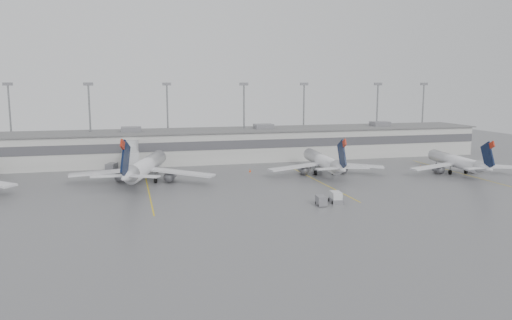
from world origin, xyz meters
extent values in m
plane|color=#545557|center=(0.00, 0.00, 0.00)|extent=(260.00, 260.00, 0.00)
cube|color=#ACADA7|center=(0.00, 58.00, 4.00)|extent=(150.00, 16.00, 8.00)
cube|color=#47474C|center=(0.00, 49.95, 5.00)|extent=(150.00, 0.15, 2.20)
cube|color=#606060|center=(0.00, 58.00, 8.05)|extent=(152.00, 17.00, 0.30)
cube|color=slate|center=(50.00, 58.00, 8.80)|extent=(5.00, 4.00, 1.30)
cylinder|color=gray|center=(-50.00, 67.50, 10.00)|extent=(0.44, 0.44, 20.00)
cube|color=slate|center=(-50.00, 67.50, 20.20)|extent=(2.40, 0.50, 0.80)
cylinder|color=gray|center=(-30.00, 60.00, 10.00)|extent=(0.44, 0.44, 20.00)
cube|color=slate|center=(-30.00, 60.00, 20.20)|extent=(2.40, 0.50, 0.80)
cylinder|color=gray|center=(-10.00, 67.50, 10.00)|extent=(0.44, 0.44, 20.00)
cube|color=slate|center=(-10.00, 67.50, 20.20)|extent=(2.40, 0.50, 0.80)
cylinder|color=gray|center=(10.00, 60.00, 10.00)|extent=(0.44, 0.44, 20.00)
cube|color=slate|center=(10.00, 60.00, 20.20)|extent=(2.40, 0.50, 0.80)
cylinder|color=gray|center=(30.00, 67.50, 10.00)|extent=(0.44, 0.44, 20.00)
cube|color=slate|center=(30.00, 67.50, 20.20)|extent=(2.40, 0.50, 0.80)
cylinder|color=gray|center=(50.00, 60.00, 10.00)|extent=(0.44, 0.44, 20.00)
cube|color=slate|center=(50.00, 60.00, 20.20)|extent=(2.40, 0.50, 0.80)
cylinder|color=gray|center=(70.00, 67.50, 10.00)|extent=(0.44, 0.44, 20.00)
cube|color=slate|center=(70.00, 67.50, 20.20)|extent=(2.40, 0.50, 0.80)
cylinder|color=#9EA1A3|center=(-20.50, 50.00, 3.50)|extent=(4.00, 4.00, 7.00)
cube|color=#9EA1A3|center=(-20.50, 43.50, 4.30)|extent=(2.80, 13.00, 2.60)
cube|color=#9EA1A3|center=(-20.50, 36.00, 4.30)|extent=(3.40, 2.40, 3.00)
cylinder|color=gray|center=(-20.50, 36.00, 1.40)|extent=(0.70, 0.70, 2.80)
cube|color=black|center=(-20.50, 36.00, 0.35)|extent=(2.20, 1.20, 0.70)
cube|color=gold|center=(-17.50, 24.00, 0.01)|extent=(0.25, 40.00, 0.01)
cube|color=gold|center=(17.50, 24.00, 0.01)|extent=(0.25, 40.00, 0.01)
cube|color=gold|center=(52.50, 24.00, 0.01)|extent=(0.25, 40.00, 0.01)
cylinder|color=silver|center=(-17.36, 33.07, 3.30)|extent=(9.81, 24.18, 3.30)
cone|color=silver|center=(-13.61, 46.19, 3.30)|extent=(4.02, 3.87, 3.30)
cone|color=silver|center=(-21.37, 19.00, 3.74)|extent=(4.68, 6.19, 3.30)
cube|color=silver|center=(-25.61, 32.22, 2.42)|extent=(14.39, 3.38, 0.39)
cube|color=silver|center=(-10.80, 28.00, 2.42)|extent=(13.46, 10.35, 0.39)
cube|color=black|center=(-21.52, 18.47, 6.93)|extent=(2.02, 6.05, 7.19)
cube|color=#A01E0C|center=(-21.91, 17.10, 9.79)|extent=(0.93, 2.23, 2.09)
cylinder|color=black|center=(-14.64, 42.59, 0.50)|extent=(0.64, 1.06, 0.99)
cylinder|color=black|center=(-20.18, 31.59, 0.61)|extent=(0.81, 1.30, 1.21)
cylinder|color=black|center=(-15.74, 30.32, 0.61)|extent=(0.81, 1.30, 1.21)
cylinder|color=silver|center=(21.69, 32.26, 2.94)|extent=(4.87, 21.71, 2.94)
cone|color=silver|center=(22.79, 44.34, 2.94)|extent=(3.17, 2.99, 2.94)
cone|color=silver|center=(20.51, 19.29, 3.33)|extent=(3.37, 5.14, 2.94)
cube|color=silver|center=(14.62, 30.15, 2.15)|extent=(12.97, 5.30, 0.34)
cube|color=silver|center=(28.27, 28.91, 2.15)|extent=(12.70, 7.35, 0.34)
cube|color=black|center=(20.47, 18.80, 6.17)|extent=(0.79, 5.52, 6.40)
cube|color=#A01E0C|center=(20.36, 17.54, 8.71)|extent=(0.47, 2.00, 1.86)
cylinder|color=black|center=(22.49, 41.03, 0.44)|extent=(0.42, 0.91, 0.88)
cylinder|color=black|center=(19.47, 30.49, 0.54)|extent=(0.54, 1.11, 1.08)
cylinder|color=black|center=(23.56, 30.12, 0.54)|extent=(0.54, 1.11, 1.08)
cylinder|color=silver|center=(51.55, 25.49, 2.74)|extent=(5.11, 20.24, 2.74)
cone|color=silver|center=(52.90, 36.72, 2.74)|extent=(3.02, 2.86, 2.74)
cone|color=silver|center=(50.10, 13.45, 3.10)|extent=(3.26, 4.85, 2.74)
cube|color=silver|center=(44.91, 23.72, 2.01)|extent=(12.09, 4.62, 0.32)
cube|color=silver|center=(57.58, 22.19, 2.01)|extent=(11.75, 7.13, 0.32)
cube|color=black|center=(50.05, 13.00, 5.74)|extent=(0.88, 5.13, 5.96)
cube|color=#A01E0C|center=(49.91, 11.82, 8.11)|extent=(0.49, 1.86, 1.73)
cylinder|color=black|center=(52.53, 33.64, 0.41)|extent=(0.41, 0.85, 0.82)
cylinder|color=black|center=(49.43, 23.91, 0.50)|extent=(0.53, 1.04, 1.00)
cylinder|color=black|center=(53.23, 23.45, 0.50)|extent=(0.53, 1.04, 1.00)
cube|color=silver|center=(13.31, 5.10, 0.96)|extent=(1.89, 2.74, 1.92)
cube|color=slate|center=(13.31, 5.10, 0.37)|extent=(2.16, 3.19, 0.75)
cylinder|color=black|center=(12.58, 6.26, 0.30)|extent=(0.30, 0.62, 0.60)
cylinder|color=black|center=(14.28, 6.06, 0.30)|extent=(0.30, 0.62, 0.60)
cylinder|color=black|center=(12.33, 4.13, 0.30)|extent=(0.30, 0.62, 0.60)
cylinder|color=black|center=(14.03, 3.93, 0.30)|extent=(0.30, 0.62, 0.60)
cube|color=slate|center=(10.11, 3.90, 0.86)|extent=(1.74, 2.70, 1.54)
cylinder|color=black|center=(9.58, 4.87, 0.25)|extent=(0.26, 0.53, 0.51)
cylinder|color=black|center=(10.63, 2.92, 0.25)|extent=(0.26, 0.53, 0.51)
cube|color=silver|center=(-19.14, 43.45, 0.76)|extent=(2.22, 1.55, 1.51)
cube|color=silver|center=(21.71, 35.37, 0.87)|extent=(2.84, 2.33, 1.74)
cube|color=slate|center=(-24.83, 46.36, 1.00)|extent=(2.97, 3.70, 2.01)
cone|color=#FE4805|center=(-23.46, 37.42, 0.40)|extent=(0.50, 0.50, 0.79)
cone|color=#FE4805|center=(6.23, 38.00, 0.35)|extent=(0.45, 0.45, 0.71)
cone|color=#FE4805|center=(47.78, 33.14, 0.33)|extent=(0.42, 0.42, 0.66)
camera|label=1|loc=(-21.10, -72.50, 20.29)|focal=35.00mm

